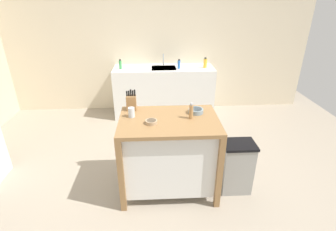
{
  "coord_description": "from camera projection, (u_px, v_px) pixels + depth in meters",
  "views": [
    {
      "loc": [
        -0.07,
        -2.57,
        2.11
      ],
      "look_at": [
        0.07,
        0.08,
        0.86
      ],
      "focal_mm": 27.47,
      "sensor_mm": 36.0,
      "label": 1
    }
  ],
  "objects": [
    {
      "name": "ground_plane",
      "position": [
        163.0,
        180.0,
        3.23
      ],
      "size": [
        6.72,
        6.72,
        0.0
      ],
      "primitive_type": "plane",
      "color": "gray",
      "rests_on": "ground"
    },
    {
      "name": "wall_back",
      "position": [
        158.0,
        42.0,
        4.82
      ],
      "size": [
        5.72,
        0.1,
        2.6
      ],
      "primitive_type": "cube",
      "color": "beige",
      "rests_on": "ground"
    },
    {
      "name": "kitchen_island",
      "position": [
        169.0,
        151.0,
        2.91
      ],
      "size": [
        1.07,
        0.75,
        0.91
      ],
      "color": "olive",
      "rests_on": "ground"
    },
    {
      "name": "knife_block",
      "position": [
        131.0,
        102.0,
        2.93
      ],
      "size": [
        0.11,
        0.09,
        0.25
      ],
      "color": "#9E7042",
      "rests_on": "kitchen_island"
    },
    {
      "name": "bowl_ceramic_small",
      "position": [
        151.0,
        122.0,
        2.65
      ],
      "size": [
        0.12,
        0.12,
        0.04
      ],
      "color": "tan",
      "rests_on": "kitchen_island"
    },
    {
      "name": "bowl_stoneware_deep",
      "position": [
        196.0,
        111.0,
        2.88
      ],
      "size": [
        0.16,
        0.16,
        0.05
      ],
      "color": "gray",
      "rests_on": "kitchen_island"
    },
    {
      "name": "drinking_cup",
      "position": [
        131.0,
        112.0,
        2.77
      ],
      "size": [
        0.07,
        0.07,
        0.11
      ],
      "color": "silver",
      "rests_on": "kitchen_island"
    },
    {
      "name": "pepper_grinder",
      "position": [
        191.0,
        111.0,
        2.72
      ],
      "size": [
        0.04,
        0.04,
        0.18
      ],
      "color": "#AD7F4C",
      "rests_on": "kitchen_island"
    },
    {
      "name": "trash_bin",
      "position": [
        236.0,
        167.0,
        2.96
      ],
      "size": [
        0.36,
        0.28,
        0.63
      ],
      "color": "gray",
      "rests_on": "ground"
    },
    {
      "name": "sink_counter",
      "position": [
        164.0,
        91.0,
        4.86
      ],
      "size": [
        1.83,
        0.6,
        0.91
      ],
      "color": "silver",
      "rests_on": "ground"
    },
    {
      "name": "sink_faucet",
      "position": [
        163.0,
        60.0,
        4.75
      ],
      "size": [
        0.02,
        0.02,
        0.22
      ],
      "color": "#B7BCC1",
      "rests_on": "sink_counter"
    },
    {
      "name": "bottle_hand_soap",
      "position": [
        120.0,
        65.0,
        4.55
      ],
      "size": [
        0.05,
        0.05,
        0.18
      ],
      "color": "green",
      "rests_on": "sink_counter"
    },
    {
      "name": "bottle_spray_cleaner",
      "position": [
        205.0,
        63.0,
        4.63
      ],
      "size": [
        0.06,
        0.06,
        0.18
      ],
      "color": "yellow",
      "rests_on": "sink_counter"
    },
    {
      "name": "bottle_dish_soap",
      "position": [
        179.0,
        64.0,
        4.59
      ],
      "size": [
        0.05,
        0.05,
        0.17
      ],
      "color": "blue",
      "rests_on": "sink_counter"
    }
  ]
}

